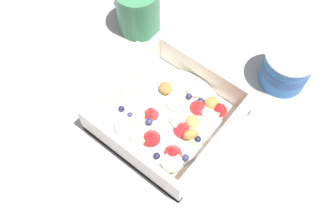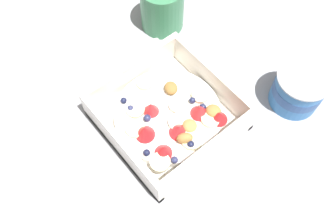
{
  "view_description": "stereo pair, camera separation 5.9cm",
  "coord_description": "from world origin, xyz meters",
  "views": [
    {
      "loc": [
        0.16,
        -0.2,
        0.55
      ],
      "look_at": [
        -0.02,
        0.02,
        0.03
      ],
      "focal_mm": 39.6,
      "sensor_mm": 36.0,
      "label": 1
    },
    {
      "loc": [
        0.2,
        -0.16,
        0.55
      ],
      "look_at": [
        -0.02,
        0.02,
        0.03
      ],
      "focal_mm": 39.6,
      "sensor_mm": 36.0,
      "label": 2
    }
  ],
  "objects": [
    {
      "name": "ground_plane",
      "position": [
        0.0,
        0.0,
        0.0
      ],
      "size": [
        2.4,
        2.4,
        0.0
      ],
      "primitive_type": "plane",
      "color": "#9E9EA3"
    },
    {
      "name": "fruit_bowl",
      "position": [
        -0.01,
        0.02,
        0.02
      ],
      "size": [
        0.2,
        0.2,
        0.06
      ],
      "color": "white",
      "rests_on": "ground"
    },
    {
      "name": "spoon",
      "position": [
        -0.16,
        0.09,
        0.0
      ],
      "size": [
        0.03,
        0.17,
        0.01
      ],
      "color": "silver",
      "rests_on": "ground"
    },
    {
      "name": "yogurt_cup",
      "position": [
        0.09,
        0.21,
        0.04
      ],
      "size": [
        0.09,
        0.09,
        0.07
      ],
      "color": "#3370B7",
      "rests_on": "ground"
    },
    {
      "name": "coffee_mug",
      "position": [
        -0.19,
        0.15,
        0.05
      ],
      "size": [
        0.11,
        0.08,
        0.09
      ],
      "color": "#3D8456",
      "rests_on": "ground"
    },
    {
      "name": "folded_napkin",
      "position": [
        0.18,
        -0.01,
        0.0
      ],
      "size": [
        0.15,
        0.15,
        0.01
      ],
      "primitive_type": "cube",
      "rotation": [
        0.0,
        0.0,
        -0.29
      ],
      "color": "silver",
      "rests_on": "ground"
    }
  ]
}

